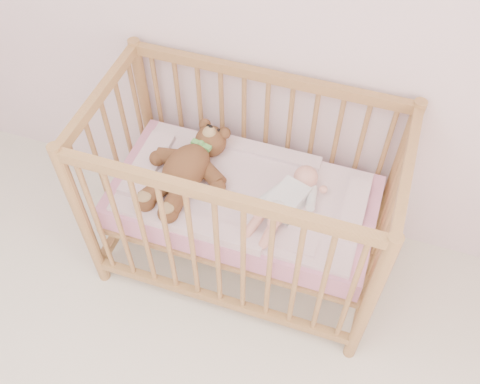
% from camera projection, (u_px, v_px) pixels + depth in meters
% --- Properties ---
extents(crib, '(1.36, 0.76, 1.00)m').
position_uv_depth(crib, '(243.00, 200.00, 2.50)').
color(crib, tan).
rests_on(crib, floor).
extents(mattress, '(1.22, 0.62, 0.13)m').
position_uv_depth(mattress, '(243.00, 202.00, 2.51)').
color(mattress, pink).
rests_on(mattress, crib).
extents(blanket, '(1.10, 0.58, 0.06)m').
position_uv_depth(blanket, '(243.00, 192.00, 2.45)').
color(blanket, '#D19099').
rests_on(blanket, mattress).
extents(baby, '(0.38, 0.55, 0.12)m').
position_uv_depth(baby, '(288.00, 197.00, 2.34)').
color(baby, silver).
rests_on(baby, blanket).
extents(teddy_bear, '(0.54, 0.67, 0.17)m').
position_uv_depth(teddy_bear, '(186.00, 169.00, 2.43)').
color(teddy_bear, brown).
rests_on(teddy_bear, blanket).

